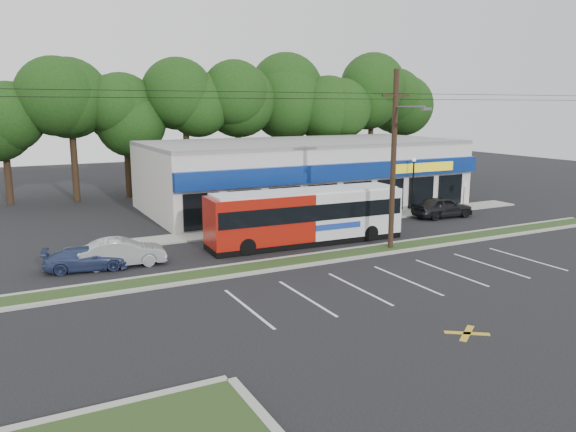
# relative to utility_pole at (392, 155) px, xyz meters

# --- Properties ---
(ground) EXTENTS (120.00, 120.00, 0.00)m
(ground) POSITION_rel_utility_pole_xyz_m (-2.83, -0.93, -5.41)
(ground) COLOR black
(ground) RESTS_ON ground
(grass_strip) EXTENTS (40.00, 1.60, 0.12)m
(grass_strip) POSITION_rel_utility_pole_xyz_m (-2.83, 0.07, -5.35)
(grass_strip) COLOR #253716
(grass_strip) RESTS_ON ground
(curb_south) EXTENTS (40.00, 0.25, 0.14)m
(curb_south) POSITION_rel_utility_pole_xyz_m (-2.83, -0.78, -5.34)
(curb_south) COLOR #9E9E93
(curb_south) RESTS_ON ground
(curb_north) EXTENTS (40.00, 0.25, 0.14)m
(curb_north) POSITION_rel_utility_pole_xyz_m (-2.83, 0.92, -5.34)
(curb_north) COLOR #9E9E93
(curb_north) RESTS_ON ground
(sidewalk) EXTENTS (32.00, 2.20, 0.10)m
(sidewalk) POSITION_rel_utility_pole_xyz_m (2.17, 8.07, -5.36)
(sidewalk) COLOR #9E9E93
(sidewalk) RESTS_ON ground
(strip_mall) EXTENTS (25.00, 12.55, 5.30)m
(strip_mall) POSITION_rel_utility_pole_xyz_m (2.67, 14.99, -2.76)
(strip_mall) COLOR #B9B6AB
(strip_mall) RESTS_ON ground
(utility_pole) EXTENTS (50.00, 2.77, 10.00)m
(utility_pole) POSITION_rel_utility_pole_xyz_m (0.00, 0.00, 0.00)
(utility_pole) COLOR black
(utility_pole) RESTS_ON ground
(lamp_post) EXTENTS (0.30, 0.30, 4.25)m
(lamp_post) POSITION_rel_utility_pole_xyz_m (8.17, 7.87, -2.74)
(lamp_post) COLOR black
(lamp_post) RESTS_ON ground
(sign_post) EXTENTS (0.45, 0.10, 2.23)m
(sign_post) POSITION_rel_utility_pole_xyz_m (13.17, 7.65, -3.86)
(sign_post) COLOR #59595E
(sign_post) RESTS_ON ground
(tree_line) EXTENTS (46.76, 6.76, 11.83)m
(tree_line) POSITION_rel_utility_pole_xyz_m (1.17, 25.07, 3.00)
(tree_line) COLOR black
(tree_line) RESTS_ON ground
(metrobus) EXTENTS (12.06, 3.01, 3.22)m
(metrobus) POSITION_rel_utility_pole_xyz_m (-3.38, 3.57, -3.71)
(metrobus) COLOR #9E160C
(metrobus) RESTS_ON ground
(car_dark) EXTENTS (4.68, 2.13, 1.56)m
(car_dark) POSITION_rel_utility_pole_xyz_m (9.30, 5.85, -4.64)
(car_dark) COLOR black
(car_dark) RESTS_ON ground
(car_silver) EXTENTS (4.46, 1.93, 1.43)m
(car_silver) POSITION_rel_utility_pole_xyz_m (-14.11, 3.63, -4.70)
(car_silver) COLOR #9A9CA1
(car_silver) RESTS_ON ground
(car_blue) EXTENTS (4.31, 2.35, 1.18)m
(car_blue) POSITION_rel_utility_pole_xyz_m (-15.83, 3.72, -4.82)
(car_blue) COLOR navy
(car_blue) RESTS_ON ground
(pedestrian_a) EXTENTS (0.74, 0.64, 1.72)m
(pedestrian_a) POSITION_rel_utility_pole_xyz_m (2.32, 6.65, -4.55)
(pedestrian_a) COLOR beige
(pedestrian_a) RESTS_ON ground
(pedestrian_b) EXTENTS (1.03, 0.93, 1.73)m
(pedestrian_b) POSITION_rel_utility_pole_xyz_m (-0.83, 7.57, -4.55)
(pedestrian_b) COLOR beige
(pedestrian_b) RESTS_ON ground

